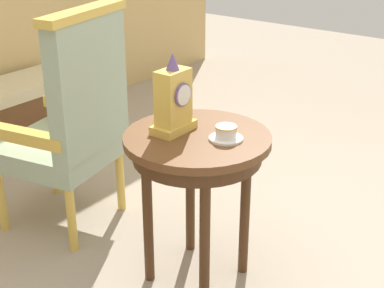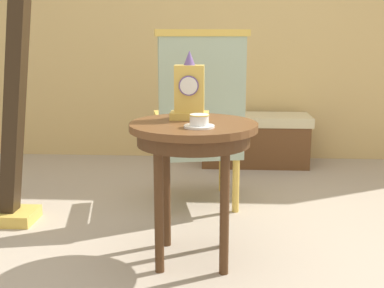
# 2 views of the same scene
# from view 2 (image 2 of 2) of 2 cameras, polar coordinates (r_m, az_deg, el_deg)

# --- Properties ---
(ground_plane) EXTENTS (10.00, 10.00, 0.00)m
(ground_plane) POSITION_cam_2_polar(r_m,az_deg,el_deg) (2.47, 0.87, -13.85)
(ground_plane) COLOR tan
(wall_back) EXTENTS (6.00, 0.10, 2.80)m
(wall_back) POSITION_cam_2_polar(r_m,az_deg,el_deg) (4.48, 2.34, 16.33)
(wall_back) COLOR tan
(wall_back) RESTS_ON ground
(side_table) EXTENTS (0.62, 0.62, 0.70)m
(side_table) POSITION_cam_2_polar(r_m,az_deg,el_deg) (2.33, 0.18, 0.30)
(side_table) COLOR brown
(side_table) RESTS_ON ground
(teacup_left) EXTENTS (0.14, 0.14, 0.06)m
(teacup_left) POSITION_cam_2_polar(r_m,az_deg,el_deg) (2.19, 0.81, 2.65)
(teacup_left) COLOR white
(teacup_left) RESTS_ON side_table
(mantel_clock) EXTENTS (0.19, 0.11, 0.34)m
(mantel_clock) POSITION_cam_2_polar(r_m,az_deg,el_deg) (2.40, -0.30, 6.12)
(mantel_clock) COLOR gold
(mantel_clock) RESTS_ON side_table
(armchair) EXTENTS (0.63, 0.63, 1.14)m
(armchair) POSITION_cam_2_polar(r_m,az_deg,el_deg) (3.08, 0.82, 3.03)
(armchair) COLOR #9EB299
(armchair) RESTS_ON ground
(harp) EXTENTS (0.40, 0.24, 1.78)m
(harp) POSITION_cam_2_polar(r_m,az_deg,el_deg) (3.00, -21.04, 4.37)
(harp) COLOR gold
(harp) RESTS_ON ground
(window_bench) EXTENTS (0.94, 0.40, 0.44)m
(window_bench) POSITION_cam_2_polar(r_m,az_deg,el_deg) (4.27, 7.36, 0.53)
(window_bench) COLOR beige
(window_bench) RESTS_ON ground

